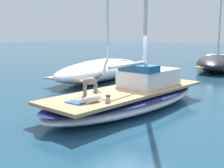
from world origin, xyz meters
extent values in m
plane|color=navy|center=(0.00, 0.00, 0.00)|extent=(120.00, 120.00, 0.00)
ellipsoid|color=white|center=(0.00, 0.00, 0.28)|extent=(3.33, 7.44, 0.56)
ellipsoid|color=navy|center=(0.00, 0.00, 0.46)|extent=(3.35, 7.48, 0.08)
cube|color=tan|center=(0.00, 0.00, 0.61)|extent=(2.81, 6.82, 0.10)
cylinder|color=silver|center=(0.11, -0.21, 1.56)|extent=(0.10, 2.20, 0.10)
cube|color=silver|center=(0.14, 1.19, 0.96)|extent=(1.65, 2.35, 0.60)
cube|color=navy|center=(0.14, 0.42, 1.38)|extent=(1.40, 0.85, 0.24)
ellipsoid|color=gray|center=(-0.56, -1.40, 1.11)|extent=(0.44, 0.56, 0.22)
cylinder|color=gray|center=(-0.53, -1.21, 0.85)|extent=(0.07, 0.07, 0.38)
cylinder|color=gray|center=(-0.41, -1.27, 0.85)|extent=(0.07, 0.07, 0.38)
cylinder|color=gray|center=(-0.70, -1.53, 0.85)|extent=(0.07, 0.07, 0.38)
cylinder|color=gray|center=(-0.58, -1.60, 0.85)|extent=(0.07, 0.07, 0.38)
cylinder|color=gray|center=(-0.45, -1.20, 1.22)|extent=(0.18, 0.22, 0.19)
ellipsoid|color=gray|center=(-0.39, -1.09, 1.27)|extent=(0.22, 0.26, 0.13)
cone|color=#2A2929|center=(-0.43, -1.07, 1.33)|extent=(0.05, 0.05, 0.06)
cone|color=#2A2929|center=(-0.35, -1.11, 1.33)|extent=(0.05, 0.05, 0.06)
torus|color=black|center=(-0.45, -1.20, 1.22)|extent=(0.17, 0.17, 0.10)
cylinder|color=gray|center=(-0.72, -1.72, 1.14)|extent=(0.14, 0.22, 0.12)
ellipsoid|color=silver|center=(0.14, -2.13, 0.77)|extent=(0.40, 0.65, 0.22)
ellipsoid|color=silver|center=(0.05, -2.49, 0.76)|extent=(0.17, 0.23, 0.13)
cone|color=#504E4A|center=(0.10, -2.50, 0.82)|extent=(0.05, 0.05, 0.05)
cone|color=#504E4A|center=(0.01, -2.48, 0.82)|extent=(0.05, 0.05, 0.05)
cylinder|color=silver|center=(0.15, -2.35, 0.69)|extent=(0.10, 0.19, 0.06)
cylinder|color=silver|center=(0.03, -2.32, 0.69)|extent=(0.10, 0.19, 0.06)
cylinder|color=silver|center=(0.24, -1.76, 0.69)|extent=(0.08, 0.18, 0.04)
cylinder|color=#B7B7BC|center=(0.50, -1.89, 0.70)|extent=(0.16, 0.16, 0.08)
cylinder|color=#B7B7BC|center=(0.50, -1.89, 0.79)|extent=(0.13, 0.13, 0.10)
cylinder|color=black|center=(0.50, -1.89, 0.86)|extent=(0.15, 0.15, 0.03)
torus|color=beige|center=(-0.68, -0.92, 0.68)|extent=(0.32, 0.32, 0.04)
cube|color=blue|center=(-0.19, -2.48, 0.68)|extent=(0.58, 0.39, 0.03)
ellipsoid|color=white|center=(-4.71, 4.56, 0.54)|extent=(3.55, 7.93, 1.08)
cube|color=tan|center=(-4.71, 4.56, 0.45)|extent=(2.93, 7.10, 0.08)
cube|color=silver|center=(-4.77, 5.13, 0.75)|extent=(1.73, 2.46, 0.52)
cube|color=navy|center=(-4.55, 3.23, 0.67)|extent=(1.60, 2.44, 0.36)
cylinder|color=silver|center=(-4.80, 5.32, 3.58)|extent=(0.12, 0.12, 6.25)
ellipsoid|color=black|center=(-0.61, 12.35, 0.53)|extent=(4.06, 6.92, 1.05)
cube|color=tan|center=(-0.61, 12.35, 0.45)|extent=(3.40, 6.16, 0.08)
cube|color=silver|center=(-0.73, 12.82, 0.75)|extent=(1.87, 2.23, 0.52)
cube|color=navy|center=(-0.36, 11.24, 0.67)|extent=(1.74, 2.20, 0.36)
cylinder|color=silver|center=(-0.76, 12.98, 3.09)|extent=(0.12, 0.12, 5.27)
camera|label=1|loc=(5.38, -8.56, 2.64)|focal=47.94mm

